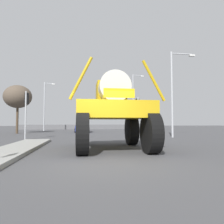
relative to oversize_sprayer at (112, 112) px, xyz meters
The scene contains 11 objects.
ground_plane 14.91m from the oversize_sprayer, 92.72° to the left, with size 120.00×120.00×0.00m, color #424244.
median_island 4.74m from the oversize_sprayer, behind, with size 1.67×9.11×0.15m, color gray.
oversize_sprayer is the anchor object (origin of this frame).
sedan_ahead 17.71m from the oversize_sprayer, 94.70° to the left, with size 1.97×4.15×1.52m.
traffic_signal_near_left 8.55m from the oversize_sprayer, 131.70° to the left, with size 0.24×0.54×3.65m.
traffic_signal_near_right 7.07m from the oversize_sprayer, 64.51° to the left, with size 0.24×0.54×3.34m.
streetlight_near_right 9.87m from the oversize_sprayer, 46.99° to the left, with size 2.28×0.24×7.56m.
streetlight_far_left 24.00m from the oversize_sprayer, 107.61° to the left, with size 1.68×0.24×7.55m.
streetlight_far_right 24.09m from the oversize_sprayer, 73.12° to the left, with size 1.92×0.24×9.30m.
bare_tree_left 18.15m from the oversize_sprayer, 120.32° to the left, with size 3.20×3.20×5.72m.
roadside_barrier 29.60m from the oversize_sprayer, 91.36° to the left, with size 25.31×0.24×0.90m, color #59595B.
Camera 1 is at (-0.70, -6.58, 1.27)m, focal length 32.63 mm.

